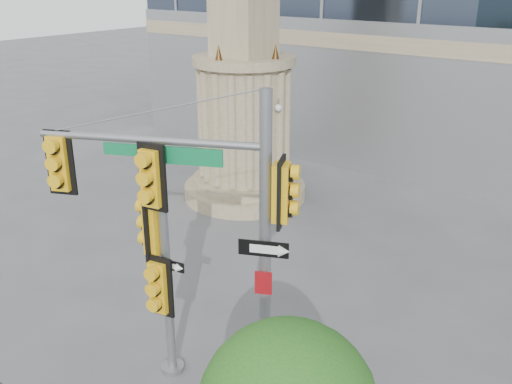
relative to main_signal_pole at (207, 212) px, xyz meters
The scene contains 3 objects.
monument 10.23m from the main_signal_pole, 124.28° to the left, with size 4.40×4.40×16.60m.
main_signal_pole is the anchor object (origin of this frame).
secondary_signal_pole 1.22m from the main_signal_pole, 154.57° to the right, with size 0.92×0.67×5.05m.
Camera 1 is at (6.08, -6.33, 7.77)m, focal length 40.00 mm.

